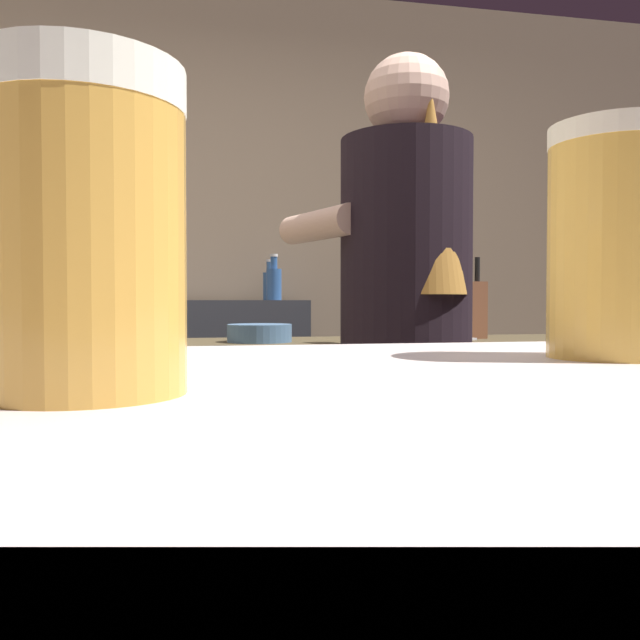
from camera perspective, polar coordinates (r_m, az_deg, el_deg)
The scene contains 11 objects.
wall_back at distance 3.54m, azimuth -8.01°, elevation 6.40°, with size 5.20×0.10×2.70m, color gray.
prep_counter at distance 2.23m, azimuth 3.65°, elevation -13.79°, with size 2.10×0.60×0.93m, color #493E28.
back_shelf at distance 3.29m, azimuth -9.21°, elevation -7.56°, with size 0.91×0.36×1.06m, color #31333A.
bartender at distance 1.72m, azimuth 7.59°, elevation -0.93°, with size 0.50×0.55×1.69m.
knife_block at distance 2.37m, azimuth 12.90°, elevation 1.01°, with size 0.10×0.08×0.29m.
mixing_bowl at distance 2.12m, azimuth -5.29°, elevation -1.14°, with size 0.21×0.21×0.06m, color #476A8D.
chefs_knife at distance 2.20m, azimuth 11.00°, elevation -1.71°, with size 0.24×0.03×0.01m, color silver.
pint_glass_near at distance 0.28m, azimuth -19.81°, elevation 7.21°, with size 0.08×0.08×0.13m.
pint_glass_far at distance 0.47m, azimuth 24.27°, elevation 6.18°, with size 0.08×0.08×0.15m.
bottle_vinegar at distance 3.36m, azimuth -4.42°, elevation 3.10°, with size 0.07×0.07×0.21m.
bottle_hot_sauce at distance 3.23m, azimuth -4.04°, elevation 3.29°, with size 0.08×0.08×0.23m.
Camera 1 is at (-0.21, -1.33, 1.06)m, focal length 36.75 mm.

